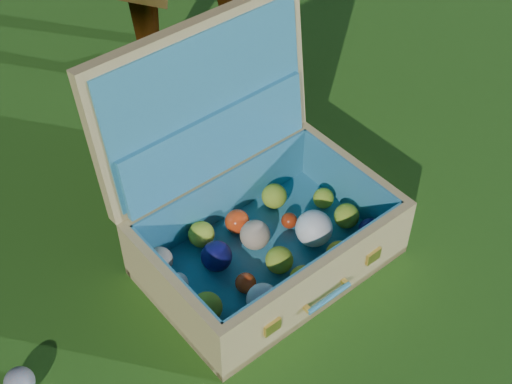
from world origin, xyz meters
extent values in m
plane|color=#215114|center=(0.00, 0.00, 0.00)|extent=(60.00, 60.00, 0.00)
sphere|color=teal|center=(-0.46, -0.18, 0.03)|extent=(0.07, 0.07, 0.07)
cube|color=tan|center=(0.16, -0.06, 0.01)|extent=(0.67, 0.54, 0.02)
cube|color=tan|center=(0.22, -0.24, 0.09)|extent=(0.56, 0.19, 0.17)
cube|color=tan|center=(0.11, 0.11, 0.09)|extent=(0.56, 0.19, 0.17)
cube|color=tan|center=(-0.11, -0.14, 0.09)|extent=(0.12, 0.34, 0.17)
cube|color=tan|center=(0.43, 0.02, 0.09)|extent=(0.12, 0.34, 0.17)
cube|color=teal|center=(0.16, -0.06, 0.02)|extent=(0.62, 0.49, 0.01)
cube|color=teal|center=(0.21, -0.23, 0.10)|extent=(0.52, 0.16, 0.15)
cube|color=teal|center=(0.11, 0.10, 0.10)|extent=(0.52, 0.16, 0.15)
cube|color=teal|center=(-0.09, -0.14, 0.10)|extent=(0.11, 0.33, 0.15)
cube|color=teal|center=(0.42, 0.01, 0.10)|extent=(0.11, 0.33, 0.15)
cube|color=tan|center=(0.09, 0.16, 0.37)|extent=(0.58, 0.25, 0.39)
cube|color=teal|center=(0.10, 0.15, 0.37)|extent=(0.53, 0.21, 0.34)
cube|color=teal|center=(0.11, 0.12, 0.26)|extent=(0.51, 0.19, 0.16)
cube|color=#F2C659|center=(0.07, -0.30, 0.09)|extent=(0.04, 0.02, 0.03)
cube|color=#F2C659|center=(0.37, -0.21, 0.09)|extent=(0.04, 0.02, 0.03)
cylinder|color=teal|center=(0.22, -0.27, 0.07)|extent=(0.12, 0.05, 0.01)
cube|color=#F2C659|center=(0.17, -0.28, 0.07)|extent=(0.02, 0.02, 0.01)
cube|color=#F2C659|center=(0.28, -0.24, 0.07)|extent=(0.02, 0.02, 0.01)
sphere|color=#B52E0E|center=(-0.01, -0.25, 0.05)|extent=(0.05, 0.05, 0.05)
sphere|color=white|center=(0.09, -0.21, 0.07)|extent=(0.08, 0.08, 0.08)
sphere|color=gold|center=(0.20, -0.19, 0.06)|extent=(0.07, 0.07, 0.07)
sphere|color=gold|center=(0.31, -0.15, 0.06)|extent=(0.07, 0.07, 0.07)
sphere|color=#0F0F4B|center=(0.42, -0.11, 0.06)|extent=(0.06, 0.06, 0.06)
sphere|color=#A8C22F|center=(-0.04, -0.18, 0.06)|extent=(0.07, 0.07, 0.07)
sphere|color=#F04114|center=(0.07, -0.14, 0.05)|extent=(0.05, 0.05, 0.05)
sphere|color=#A8C22F|center=(0.17, -0.11, 0.06)|extent=(0.07, 0.07, 0.07)
sphere|color=white|center=(0.28, -0.06, 0.07)|extent=(0.09, 0.09, 0.09)
sphere|color=#A8C22F|center=(0.39, -0.05, 0.06)|extent=(0.06, 0.06, 0.06)
sphere|color=white|center=(-0.07, -0.08, 0.05)|extent=(0.05, 0.05, 0.05)
sphere|color=#0F0F4B|center=(0.03, -0.05, 0.07)|extent=(0.08, 0.08, 0.08)
sphere|color=beige|center=(0.15, -0.02, 0.06)|extent=(0.08, 0.08, 0.08)
sphere|color=#B52E0E|center=(0.25, 0.00, 0.05)|extent=(0.04, 0.04, 0.04)
sphere|color=#A8C22F|center=(0.36, 0.04, 0.05)|extent=(0.05, 0.05, 0.05)
sphere|color=beige|center=(-0.09, 0.00, 0.06)|extent=(0.06, 0.06, 0.06)
sphere|color=#A8C22F|center=(0.03, 0.04, 0.06)|extent=(0.07, 0.07, 0.07)
sphere|color=#F04114|center=(0.12, 0.04, 0.06)|extent=(0.06, 0.06, 0.06)
sphere|color=#A8C22F|center=(0.25, 0.09, 0.06)|extent=(0.07, 0.07, 0.07)
camera|label=1|loc=(-0.30, -1.09, 1.38)|focal=50.00mm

